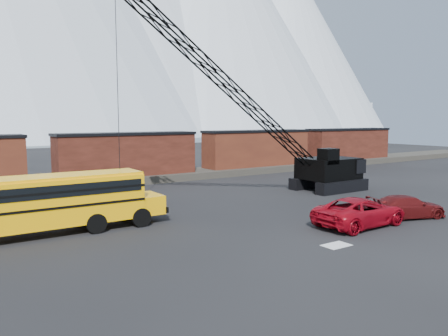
{
  "coord_description": "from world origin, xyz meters",
  "views": [
    {
      "loc": [
        -15.73,
        -18.23,
        6.2
      ],
      "look_at": [
        0.01,
        5.18,
        3.0
      ],
      "focal_mm": 35.0,
      "sensor_mm": 36.0,
      "label": 1
    }
  ],
  "objects_px": {
    "school_bus": "(55,201)",
    "red_pickup": "(360,212)",
    "crawler_crane": "(240,96)",
    "maroon_suv": "(407,207)"
  },
  "relations": [
    {
      "from": "school_bus",
      "to": "crawler_crane",
      "type": "height_order",
      "value": "crawler_crane"
    },
    {
      "from": "school_bus",
      "to": "maroon_suv",
      "type": "xyz_separation_m",
      "value": [
        19.18,
        -8.33,
        -1.08
      ]
    },
    {
      "from": "red_pickup",
      "to": "crawler_crane",
      "type": "height_order",
      "value": "crawler_crane"
    },
    {
      "from": "red_pickup",
      "to": "maroon_suv",
      "type": "relative_size",
      "value": 1.22
    },
    {
      "from": "school_bus",
      "to": "red_pickup",
      "type": "height_order",
      "value": "school_bus"
    },
    {
      "from": "crawler_crane",
      "to": "maroon_suv",
      "type": "bearing_deg",
      "value": -60.25
    },
    {
      "from": "red_pickup",
      "to": "crawler_crane",
      "type": "bearing_deg",
      "value": 8.63
    },
    {
      "from": "school_bus",
      "to": "red_pickup",
      "type": "xyz_separation_m",
      "value": [
        15.09,
        -8.01,
        -0.96
      ]
    },
    {
      "from": "crawler_crane",
      "to": "red_pickup",
      "type": "bearing_deg",
      "value": -80.54
    },
    {
      "from": "maroon_suv",
      "to": "crawler_crane",
      "type": "distance_m",
      "value": 13.5
    }
  ]
}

